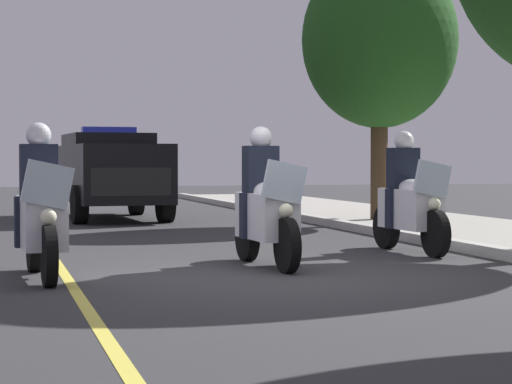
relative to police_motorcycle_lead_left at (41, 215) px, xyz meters
The scene contains 7 objects.
ground_plane 2.85m from the police_motorcycle_lead_left, 78.69° to the left, with size 80.00×80.00×0.00m, color #333335.
lane_stripe_center 0.92m from the police_motorcycle_lead_left, 26.93° to the left, with size 48.00×0.12×0.01m, color #E0D14C.
police_motorcycle_lead_left is the anchor object (origin of this frame).
police_motorcycle_lead_right 2.78m from the police_motorcycle_lead_left, 101.93° to the left, with size 2.14×0.60×1.72m.
police_motorcycle_trailing 5.46m from the police_motorcycle_lead_left, 109.28° to the left, with size 2.14×0.60×1.72m.
police_suv 11.22m from the police_motorcycle_lead_left, 169.58° to the left, with size 5.00×2.30×2.05m.
tree_far_back 11.04m from the police_motorcycle_lead_left, 137.65° to the left, with size 3.17×3.17×5.46m.
Camera 1 is at (10.51, -3.24, 1.29)m, focal length 69.50 mm.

